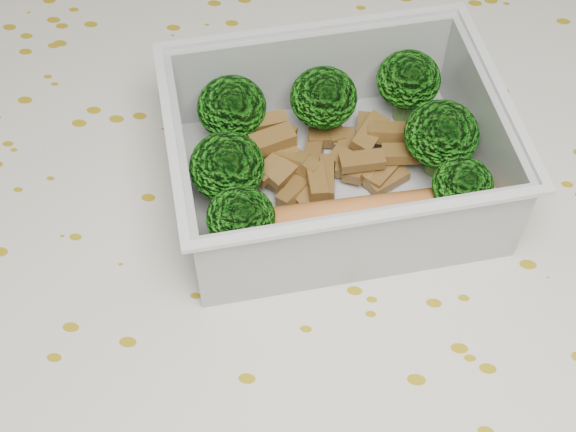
# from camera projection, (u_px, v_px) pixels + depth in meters

# --- Properties ---
(dining_table) EXTENTS (1.40, 0.90, 0.75)m
(dining_table) POSITION_uv_depth(u_px,v_px,m) (286.00, 308.00, 0.54)
(dining_table) COLOR brown
(dining_table) RESTS_ON ground
(tablecloth) EXTENTS (1.46, 0.96, 0.19)m
(tablecloth) POSITION_uv_depth(u_px,v_px,m) (286.00, 268.00, 0.50)
(tablecloth) COLOR silver
(tablecloth) RESTS_ON dining_table
(lunch_container) EXTENTS (0.23, 0.20, 0.07)m
(lunch_container) POSITION_uv_depth(u_px,v_px,m) (336.00, 163.00, 0.47)
(lunch_container) COLOR silver
(lunch_container) RESTS_ON tablecloth
(broccoli_florets) EXTENTS (0.17, 0.15, 0.05)m
(broccoli_florets) POSITION_uv_depth(u_px,v_px,m) (329.00, 137.00, 0.46)
(broccoli_florets) COLOR #608C3F
(broccoli_florets) RESTS_ON lunch_container
(meat_pile) EXTENTS (0.12, 0.09, 0.03)m
(meat_pile) POSITION_uv_depth(u_px,v_px,m) (323.00, 154.00, 0.48)
(meat_pile) COLOR brown
(meat_pile) RESTS_ON lunch_container
(sausage) EXTENTS (0.16, 0.06, 0.03)m
(sausage) POSITION_uv_depth(u_px,v_px,m) (359.00, 219.00, 0.45)
(sausage) COLOR #CF7335
(sausage) RESTS_ON lunch_container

